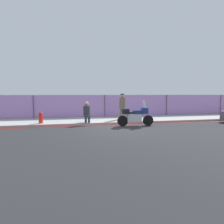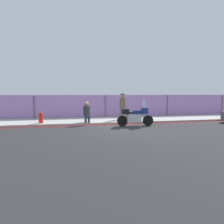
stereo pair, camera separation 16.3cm
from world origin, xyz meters
name	(u,v)px [view 2 (the right image)]	position (x,y,z in m)	size (l,w,h in m)	color
ground_plane	(119,128)	(0.00, 0.00, 0.00)	(120.00, 120.00, 0.00)	#262628
sidewalk	(109,120)	(0.00, 2.78, 0.07)	(38.84, 3.31, 0.14)	#9E9E99
curb_paint_stripe	(115,125)	(0.00, 1.04, 0.00)	(38.84, 0.18, 0.01)	red
storefront_fence	(105,107)	(0.00, 4.53, 0.90)	(36.90, 0.17, 1.81)	#AD7FC6
motorcycle	(135,116)	(1.09, 0.39, 0.60)	(2.18, 0.58, 1.49)	black
officer_standing	(122,106)	(0.91, 2.61, 1.04)	(0.40, 0.40, 1.76)	brown
person_seated_on_curb	(87,111)	(-1.65, 1.58, 0.83)	(0.43, 0.68, 1.27)	#2D3342
fire_hydrant	(41,118)	(-4.39, 1.71, 0.47)	(0.25, 0.31, 0.67)	red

